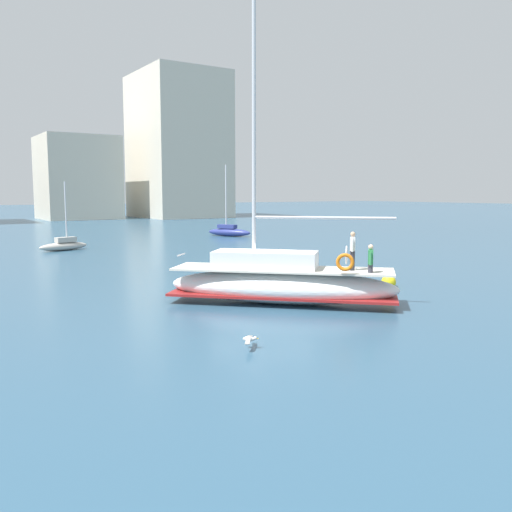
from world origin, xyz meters
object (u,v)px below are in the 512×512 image
(moored_sloop_far, at_px, (229,231))
(seagull, at_px, (249,339))
(main_sailboat, at_px, (280,282))
(mooring_buoy, at_px, (389,282))
(moored_sloop_near, at_px, (64,245))

(moored_sloop_far, xyz_separation_m, seagull, (-20.65, -36.75, -0.26))
(main_sailboat, bearing_deg, mooring_buoy, 3.47)
(main_sailboat, height_order, moored_sloop_near, main_sailboat)
(moored_sloop_far, height_order, mooring_buoy, moored_sloop_far)
(seagull, bearing_deg, main_sailboat, 46.81)
(moored_sloop_near, relative_size, seagull, 6.51)
(moored_sloop_near, distance_m, mooring_buoy, 27.70)
(moored_sloop_far, bearing_deg, mooring_buoy, -106.20)
(moored_sloop_far, distance_m, seagull, 42.15)
(moored_sloop_near, bearing_deg, seagull, -94.24)
(moored_sloop_far, distance_m, mooring_buoy, 32.66)
(moored_sloop_far, height_order, seagull, moored_sloop_far)
(main_sailboat, xyz_separation_m, mooring_buoy, (6.87, 0.42, -0.69))
(moored_sloop_near, relative_size, moored_sloop_far, 0.73)
(moored_sloop_far, xyz_separation_m, mooring_buoy, (-9.11, -31.36, -0.34))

